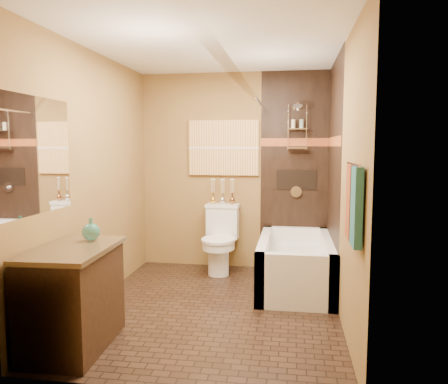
% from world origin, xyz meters
% --- Properties ---
extents(floor, '(3.00, 3.00, 0.00)m').
position_xyz_m(floor, '(0.00, 0.00, 0.00)').
color(floor, black).
rests_on(floor, ground).
extents(wall_left, '(0.02, 3.00, 2.50)m').
position_xyz_m(wall_left, '(-1.20, 0.00, 1.25)').
color(wall_left, olive).
rests_on(wall_left, floor).
extents(wall_right, '(0.02, 3.00, 2.50)m').
position_xyz_m(wall_right, '(1.20, 0.00, 1.25)').
color(wall_right, olive).
rests_on(wall_right, floor).
extents(wall_back, '(2.40, 0.02, 2.50)m').
position_xyz_m(wall_back, '(0.00, 1.50, 1.25)').
color(wall_back, olive).
rests_on(wall_back, floor).
extents(wall_front, '(2.40, 0.02, 2.50)m').
position_xyz_m(wall_front, '(0.00, -1.50, 1.25)').
color(wall_front, olive).
rests_on(wall_front, floor).
extents(ceiling, '(3.00, 3.00, 0.00)m').
position_xyz_m(ceiling, '(0.00, 0.00, 2.50)').
color(ceiling, silver).
rests_on(ceiling, wall_back).
extents(alcove_tile_back, '(0.85, 0.01, 2.50)m').
position_xyz_m(alcove_tile_back, '(0.78, 1.49, 1.25)').
color(alcove_tile_back, black).
rests_on(alcove_tile_back, wall_back).
extents(alcove_tile_right, '(0.01, 1.50, 2.50)m').
position_xyz_m(alcove_tile_right, '(1.19, 0.75, 1.25)').
color(alcove_tile_right, black).
rests_on(alcove_tile_right, wall_right).
extents(mosaic_band_back, '(0.85, 0.01, 0.10)m').
position_xyz_m(mosaic_band_back, '(0.78, 1.48, 1.62)').
color(mosaic_band_back, maroon).
rests_on(mosaic_band_back, alcove_tile_back).
extents(mosaic_band_right, '(0.01, 1.50, 0.10)m').
position_xyz_m(mosaic_band_right, '(1.18, 0.75, 1.62)').
color(mosaic_band_right, maroon).
rests_on(mosaic_band_right, alcove_tile_right).
extents(alcove_niche, '(0.50, 0.01, 0.25)m').
position_xyz_m(alcove_niche, '(0.80, 1.48, 1.15)').
color(alcove_niche, black).
rests_on(alcove_niche, alcove_tile_back).
extents(shower_fixtures, '(0.24, 0.33, 1.16)m').
position_xyz_m(shower_fixtures, '(0.80, 1.38, 1.67)').
color(shower_fixtures, silver).
rests_on(shower_fixtures, floor).
extents(curtain_rod, '(0.03, 1.55, 0.03)m').
position_xyz_m(curtain_rod, '(0.40, 0.75, 2.02)').
color(curtain_rod, silver).
rests_on(curtain_rod, wall_back).
extents(towel_bar, '(0.02, 0.55, 0.02)m').
position_xyz_m(towel_bar, '(1.15, -1.05, 1.45)').
color(towel_bar, silver).
rests_on(towel_bar, wall_right).
extents(towel_teal, '(0.05, 0.22, 0.52)m').
position_xyz_m(towel_teal, '(1.16, -1.18, 1.18)').
color(towel_teal, '#21596E').
rests_on(towel_teal, towel_bar).
extents(towel_rust, '(0.05, 0.22, 0.52)m').
position_xyz_m(towel_rust, '(1.16, -0.92, 1.18)').
color(towel_rust, maroon).
rests_on(towel_rust, towel_bar).
extents(sunset_painting, '(0.90, 0.04, 0.70)m').
position_xyz_m(sunset_painting, '(-0.13, 1.48, 1.55)').
color(sunset_painting, orange).
rests_on(sunset_painting, wall_back).
extents(vanity_mirror, '(0.01, 1.00, 0.90)m').
position_xyz_m(vanity_mirror, '(-1.19, -1.00, 1.50)').
color(vanity_mirror, white).
rests_on(vanity_mirror, wall_left).
extents(bathtub, '(0.80, 1.50, 0.55)m').
position_xyz_m(bathtub, '(0.80, 0.75, 0.22)').
color(bathtub, white).
rests_on(bathtub, floor).
extents(toilet, '(0.43, 0.63, 0.83)m').
position_xyz_m(toilet, '(-0.13, 1.20, 0.42)').
color(toilet, white).
rests_on(toilet, floor).
extents(vanity, '(0.59, 0.93, 0.80)m').
position_xyz_m(vanity, '(-0.92, -1.00, 0.40)').
color(vanity, black).
rests_on(vanity, floor).
extents(teal_bottle, '(0.16, 0.16, 0.23)m').
position_xyz_m(teal_bottle, '(-0.87, -0.76, 0.89)').
color(teal_bottle, '#297D70').
rests_on(teal_bottle, vanity).
extents(bud_vases, '(0.32, 0.07, 0.31)m').
position_xyz_m(bud_vases, '(-0.13, 1.39, 1.00)').
color(bud_vases, gold).
rests_on(bud_vases, toilet).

